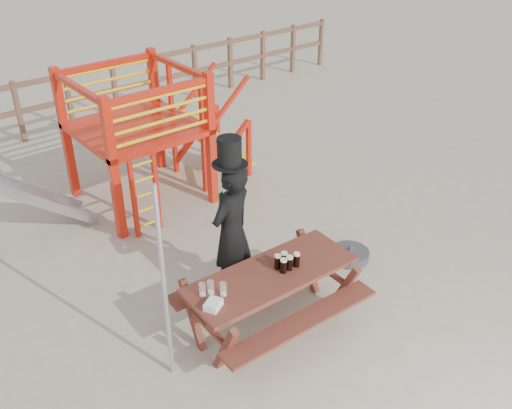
# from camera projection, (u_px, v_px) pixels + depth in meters

# --- Properties ---
(ground) EXTENTS (60.00, 60.00, 0.00)m
(ground) POSITION_uv_depth(u_px,v_px,m) (283.00, 321.00, 6.66)
(ground) COLOR #B5A68D
(ground) RESTS_ON ground
(back_fence) EXTENTS (15.09, 0.09, 1.20)m
(back_fence) POSITION_uv_depth(u_px,v_px,m) (43.00, 100.00, 10.97)
(back_fence) COLOR brown
(back_fence) RESTS_ON ground
(playground_fort) EXTENTS (4.71, 1.84, 2.10)m
(playground_fort) POSITION_uv_depth(u_px,v_px,m) (133.00, 138.00, 8.58)
(playground_fort) COLOR red
(playground_fort) RESTS_ON ground
(picnic_table) EXTENTS (2.01, 1.43, 0.76)m
(picnic_table) POSITION_uv_depth(u_px,v_px,m) (271.00, 293.00, 6.36)
(picnic_table) COLOR maroon
(picnic_table) RESTS_ON ground
(man_with_hat) EXTENTS (0.74, 0.59, 2.09)m
(man_with_hat) POSITION_uv_depth(u_px,v_px,m) (231.00, 229.00, 6.66)
(man_with_hat) COLOR black
(man_with_hat) RESTS_ON ground
(metal_pole) EXTENTS (0.05, 0.05, 2.24)m
(metal_pole) POSITION_uv_depth(u_px,v_px,m) (164.00, 288.00, 5.43)
(metal_pole) COLOR #B2B2B7
(metal_pole) RESTS_ON ground
(parasol_base) EXTENTS (0.52, 0.52, 0.22)m
(parasol_base) POSITION_uv_depth(u_px,v_px,m) (350.00, 255.00, 7.70)
(parasol_base) COLOR #3A3A3F
(parasol_base) RESTS_ON ground
(paper_bag) EXTENTS (0.22, 0.21, 0.08)m
(paper_bag) POSITION_uv_depth(u_px,v_px,m) (213.00, 305.00, 5.70)
(paper_bag) COLOR white
(paper_bag) RESTS_ON picnic_table
(stout_pints) EXTENTS (0.26, 0.18, 0.17)m
(stout_pints) POSITION_uv_depth(u_px,v_px,m) (286.00, 262.00, 6.25)
(stout_pints) COLOR black
(stout_pints) RESTS_ON picnic_table
(empty_glasses) EXTENTS (0.25, 0.20, 0.15)m
(empty_glasses) POSITION_uv_depth(u_px,v_px,m) (212.00, 289.00, 5.87)
(empty_glasses) COLOR silver
(empty_glasses) RESTS_ON picnic_table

